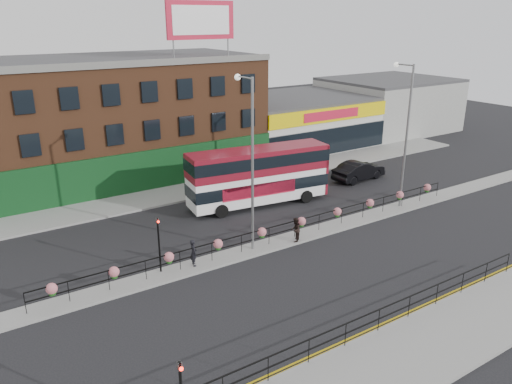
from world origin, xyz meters
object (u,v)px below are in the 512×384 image
double_decker_bus (259,171)px  car (359,171)px  pedestrian_b (295,230)px  lamp_column_east (405,124)px  pedestrian_a (193,253)px  lamp_column_west (250,150)px

double_decker_bus → car: (10.59, 0.28, -1.84)m
double_decker_bus → pedestrian_b: size_ratio=7.00×
pedestrian_b → lamp_column_east: lamp_column_east is taller
pedestrian_a → lamp_column_west: bearing=-76.4°
pedestrian_b → lamp_column_east: size_ratio=0.15×
pedestrian_b → lamp_column_west: size_ratio=0.15×
lamp_column_west → lamp_column_east: (13.11, 0.10, 0.02)m
double_decker_bus → pedestrian_a: 10.91m
pedestrian_b → double_decker_bus: bearing=-146.9°
car → lamp_column_west: 17.44m
pedestrian_a → lamp_column_east: size_ratio=0.15×
car → lamp_column_east: 8.61m
double_decker_bus → car: 10.75m
car → pedestrian_a: pedestrian_a is taller
pedestrian_a → pedestrian_b: (6.76, -0.60, -0.01)m
double_decker_bus → car: bearing=1.5°
double_decker_bus → pedestrian_a: bearing=-143.6°
pedestrian_b → lamp_column_west: (-2.79, 0.85, 5.31)m
lamp_column_east → pedestrian_a: bearing=-178.8°
double_decker_bus → pedestrian_a: size_ratio=6.94×
double_decker_bus → lamp_column_east: 10.96m
pedestrian_b → lamp_column_west: 6.06m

